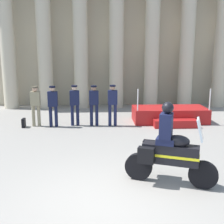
{
  "coord_description": "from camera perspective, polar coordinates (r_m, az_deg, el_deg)",
  "views": [
    {
      "loc": [
        -0.16,
        -5.17,
        2.92
      ],
      "look_at": [
        0.22,
        3.48,
        1.13
      ],
      "focal_mm": 45.28,
      "sensor_mm": 36.0,
      "label": 1
    }
  ],
  "objects": [
    {
      "name": "ground_plane",
      "position": [
        5.94,
        -0.64,
        -17.8
      ],
      "size": [
        28.0,
        28.0,
        0.0
      ],
      "primitive_type": "plane",
      "color": "gray"
    },
    {
      "name": "officer_in_row_4",
      "position": [
        11.5,
        0.12,
        2.06
      ],
      "size": [
        0.38,
        0.24,
        1.69
      ],
      "rotation": [
        0.0,
        0.0,
        3.15
      ],
      "color": "#191E42",
      "rests_on": "ground_plane"
    },
    {
      "name": "officer_in_row_2",
      "position": [
        11.64,
        -7.55,
        2.02
      ],
      "size": [
        0.38,
        0.24,
        1.67
      ],
      "rotation": [
        0.0,
        0.0,
        3.15
      ],
      "color": "#141938",
      "rests_on": "ground_plane"
    },
    {
      "name": "officer_in_row_1",
      "position": [
        11.59,
        -11.85,
        1.79
      ],
      "size": [
        0.38,
        0.24,
        1.66
      ],
      "rotation": [
        0.0,
        0.0,
        3.15
      ],
      "color": "#141938",
      "rests_on": "ground_plane"
    },
    {
      "name": "reviewing_stand",
      "position": [
        12.54,
        11.6,
        -0.63
      ],
      "size": [
        3.15,
        1.99,
        1.53
      ],
      "color": "#A51919",
      "rests_on": "ground_plane"
    },
    {
      "name": "briefcase_on_ground",
      "position": [
        11.96,
        -17.41,
        -2.12
      ],
      "size": [
        0.1,
        0.32,
        0.36
      ],
      "primitive_type": "cube",
      "color": "black",
      "rests_on": "ground_plane"
    },
    {
      "name": "colonnade_backdrop",
      "position": [
        16.0,
        0.79,
        15.22
      ],
      "size": [
        14.91,
        1.62,
        7.51
      ],
      "color": "#B6AB91",
      "rests_on": "ground_plane"
    },
    {
      "name": "motorcycle_with_rider",
      "position": [
        6.51,
        11.11,
        -7.61
      ],
      "size": [
        1.99,
        1.01,
        1.9
      ],
      "rotation": [
        0.0,
        0.0,
        -0.37
      ],
      "color": "black",
      "rests_on": "ground_plane"
    },
    {
      "name": "officer_in_row_0",
      "position": [
        11.84,
        -15.2,
        1.78
      ],
      "size": [
        0.38,
        0.24,
        1.64
      ],
      "rotation": [
        0.0,
        0.0,
        3.15
      ],
      "color": "gray",
      "rests_on": "ground_plane"
    },
    {
      "name": "officer_in_row_3",
      "position": [
        11.54,
        -3.66,
        2.0
      ],
      "size": [
        0.38,
        0.24,
        1.66
      ],
      "rotation": [
        0.0,
        0.0,
        3.15
      ],
      "color": "#141938",
      "rests_on": "ground_plane"
    }
  ]
}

